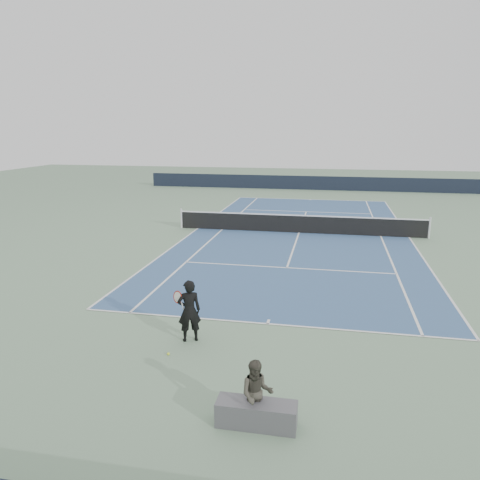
% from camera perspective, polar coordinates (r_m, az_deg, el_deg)
% --- Properties ---
extents(ground, '(80.00, 80.00, 0.00)m').
position_cam_1_polar(ground, '(24.57, 7.20, 0.86)').
color(ground, gray).
extents(court_surface, '(10.97, 23.77, 0.01)m').
position_cam_1_polar(court_surface, '(24.57, 7.20, 0.87)').
color(court_surface, '#375782').
rests_on(court_surface, ground).
extents(tennis_net, '(12.90, 0.10, 1.07)m').
position_cam_1_polar(tennis_net, '(24.47, 7.24, 2.01)').
color(tennis_net, silver).
rests_on(tennis_net, ground).
extents(windscreen_far, '(30.00, 0.25, 1.20)m').
position_cam_1_polar(windscreen_far, '(42.12, 9.03, 6.89)').
color(windscreen_far, black).
rests_on(windscreen_far, ground).
extents(tennis_player, '(0.82, 0.66, 1.63)m').
position_cam_1_polar(tennis_player, '(12.07, -6.22, -8.56)').
color(tennis_player, black).
rests_on(tennis_player, ground).
extents(tennis_ball, '(0.07, 0.07, 0.07)m').
position_cam_1_polar(tennis_ball, '(11.72, -8.73, -13.55)').
color(tennis_ball, '#D6E92F').
rests_on(tennis_ball, ground).
extents(spectator_bench, '(1.54, 0.73, 1.29)m').
position_cam_1_polar(spectator_bench, '(9.01, 2.03, -19.26)').
color(spectator_bench, '#545458').
rests_on(spectator_bench, ground).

